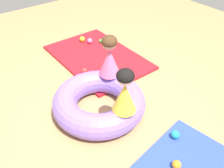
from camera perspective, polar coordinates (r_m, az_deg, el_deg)
The scene contains 11 objects.
ground_plane at distance 3.18m, azimuth 0.09°, elevation -5.79°, with size 8.00×8.00×0.00m, color tan.
gym_mat_near_right at distance 4.15m, azimuth -3.30°, elevation 6.12°, with size 1.69×1.14×0.04m, color #B21923.
inflatable_cushion at distance 3.06m, azimuth -2.98°, elevation -4.06°, with size 1.13×1.13×0.30m, color #8466E0.
child_in_yellow at distance 2.58m, azimuth 2.93°, elevation -1.63°, with size 0.37×0.37×0.52m.
child_in_pink at distance 3.13m, azimuth -0.58°, elevation 6.37°, with size 0.31×0.31×0.54m.
play_ball_green at distance 4.52m, azimuth -2.54°, elevation 9.74°, with size 0.07×0.07×0.07m, color green.
play_ball_orange at distance 2.62m, azimuth 14.45°, elevation -17.32°, with size 0.09×0.09×0.09m, color orange.
play_ball_teal at distance 2.86m, azimuth 14.19°, elevation -11.08°, with size 0.09×0.09×0.09m, color teal.
play_ball_yellow at distance 4.58m, azimuth -6.78°, elevation 10.09°, with size 0.10×0.10×0.10m, color yellow.
play_ball_pink at distance 4.51m, azimuth -5.05°, elevation 9.73°, with size 0.09×0.09×0.09m, color pink.
play_ball_red at distance 3.73m, azimuth -6.25°, elevation 3.01°, with size 0.09×0.09×0.09m, color red.
Camera 1 is at (1.83, -1.41, 2.18)m, focal length 40.25 mm.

